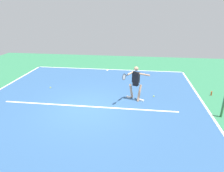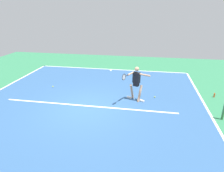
{
  "view_description": "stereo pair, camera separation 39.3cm",
  "coord_description": "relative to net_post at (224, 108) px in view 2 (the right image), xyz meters",
  "views": [
    {
      "loc": [
        -2.2,
        7.9,
        4.22
      ],
      "look_at": [
        -1.07,
        -0.64,
        0.9
      ],
      "focal_mm": 32.21,
      "sensor_mm": 36.0,
      "label": 1
    },
    {
      "loc": [
        -2.59,
        7.84,
        4.22
      ],
      "look_at": [
        -1.07,
        -0.64,
        0.9
      ],
      "focal_mm": 32.21,
      "sensor_mm": 36.0,
      "label": 2
    }
  ],
  "objects": [
    {
      "name": "court_line_baseline_near",
      "position": [
        5.75,
        -6.32,
        -0.53
      ],
      "size": [
        10.89,
        0.1,
        0.01
      ],
      "primitive_type": "cube",
      "color": "white",
      "rests_on": "ground_plane"
    },
    {
      "name": "tennis_ball_far_corner",
      "position": [
        2.66,
        -1.7,
        -0.5
      ],
      "size": [
        0.07,
        0.07,
        0.07
      ],
      "primitive_type": "sphere",
      "color": "#CCE033",
      "rests_on": "ground_plane"
    },
    {
      "name": "tennis_player",
      "position": [
        3.62,
        -1.24,
        0.43
      ],
      "size": [
        1.23,
        1.15,
        1.71
      ],
      "rotation": [
        0.0,
        0.0,
        -0.43
      ],
      "color": "tan",
      "rests_on": "ground_plane"
    },
    {
      "name": "water_bottle",
      "position": [
        -0.32,
        -2.29,
        -0.43
      ],
      "size": [
        0.07,
        0.07,
        0.22
      ],
      "primitive_type": "cylinder",
      "color": "#D84C1E",
      "rests_on": "ground_plane"
    },
    {
      "name": "court_line_centre_mark",
      "position": [
        5.75,
        -6.12,
        -0.53
      ],
      "size": [
        0.1,
        0.3,
        0.01
      ],
      "primitive_type": "cube",
      "color": "white",
      "rests_on": "ground_plane"
    },
    {
      "name": "court_line_sideline_left",
      "position": [
        0.35,
        0.0,
        -0.53
      ],
      "size": [
        0.1,
        12.74,
        0.01
      ],
      "primitive_type": "cube",
      "color": "white",
      "rests_on": "ground_plane"
    },
    {
      "name": "tennis_ball_by_sideline",
      "position": [
        8.41,
        -2.17,
        -0.5
      ],
      "size": [
        0.07,
        0.07,
        0.07
      ],
      "primitive_type": "sphere",
      "color": "yellow",
      "rests_on": "ground_plane"
    },
    {
      "name": "court_line_service",
      "position": [
        5.75,
        -0.2,
        -0.53
      ],
      "size": [
        8.17,
        0.1,
        0.01
      ],
      "primitive_type": "cube",
      "color": "white",
      "rests_on": "ground_plane"
    },
    {
      "name": "court_surface",
      "position": [
        5.75,
        0.0,
        -0.53
      ],
      "size": [
        10.89,
        12.74,
        0.0
      ],
      "primitive_type": "cube",
      "color": "#2D5484",
      "rests_on": "ground_plane"
    },
    {
      "name": "ground_plane",
      "position": [
        5.75,
        0.0,
        -0.54
      ],
      "size": [
        21.96,
        21.96,
        0.0
      ],
      "primitive_type": "plane",
      "color": "#2D754C"
    },
    {
      "name": "net_post",
      "position": [
        0.0,
        0.0,
        0.0
      ],
      "size": [
        0.09,
        0.09,
        1.07
      ],
      "primitive_type": "cylinder",
      "color": "#38753D",
      "rests_on": "ground_plane"
    }
  ]
}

